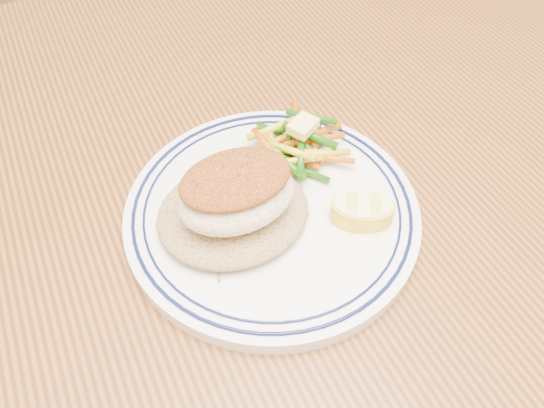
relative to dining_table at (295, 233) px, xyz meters
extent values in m
cube|color=#512A10|center=(0.00, 0.00, 0.08)|extent=(1.50, 0.90, 0.04)
cylinder|color=#512A10|center=(0.68, 0.38, -0.30)|extent=(0.07, 0.07, 0.71)
cylinder|color=white|center=(-0.05, -0.04, 0.10)|extent=(0.26, 0.26, 0.01)
torus|color=#0A113F|center=(-0.05, -0.04, 0.11)|extent=(0.25, 0.25, 0.00)
torus|color=#0A113F|center=(-0.05, -0.04, 0.11)|extent=(0.23, 0.23, 0.00)
ellipsoid|color=olive|center=(-0.08, -0.04, 0.12)|extent=(0.13, 0.12, 0.03)
ellipsoid|color=white|center=(-0.08, -0.04, 0.15)|extent=(0.10, 0.07, 0.04)
ellipsoid|color=#964B18|center=(-0.08, -0.04, 0.17)|extent=(0.09, 0.07, 0.02)
cylinder|color=#C15609|center=(0.00, 0.01, 0.12)|extent=(0.04, 0.03, 0.01)
cylinder|color=#19500A|center=(0.00, 0.01, 0.12)|extent=(0.06, 0.01, 0.01)
cylinder|color=#C15609|center=(-0.02, 0.01, 0.12)|extent=(0.05, 0.03, 0.01)
cylinder|color=#19500A|center=(0.00, 0.04, 0.12)|extent=(0.02, 0.06, 0.01)
cylinder|color=#19500A|center=(-0.01, -0.01, 0.12)|extent=(0.04, 0.05, 0.01)
cylinder|color=#19500A|center=(-0.01, 0.00, 0.12)|extent=(0.01, 0.06, 0.01)
cylinder|color=#19500A|center=(-0.02, -0.01, 0.12)|extent=(0.03, 0.05, 0.01)
cylinder|color=#C15609|center=(0.02, 0.01, 0.12)|extent=(0.01, 0.06, 0.01)
cylinder|color=#C15609|center=(0.00, 0.00, 0.12)|extent=(0.03, 0.04, 0.01)
cylinder|color=#C15609|center=(-0.01, -0.01, 0.12)|extent=(0.05, 0.04, 0.01)
cylinder|color=#C15609|center=(0.02, -0.01, 0.12)|extent=(0.04, 0.04, 0.01)
cylinder|color=#19500A|center=(-0.03, 0.00, 0.12)|extent=(0.03, 0.05, 0.01)
cylinder|color=#C15609|center=(0.03, 0.02, 0.12)|extent=(0.06, 0.01, 0.01)
cylinder|color=#19500A|center=(-0.01, 0.00, 0.12)|extent=(0.04, 0.05, 0.01)
cylinder|color=#19500A|center=(0.01, 0.02, 0.12)|extent=(0.01, 0.05, 0.01)
cylinder|color=#19500A|center=(0.00, 0.00, 0.13)|extent=(0.05, 0.03, 0.01)
cylinder|color=gold|center=(-0.02, 0.01, 0.13)|extent=(0.02, 0.06, 0.01)
cylinder|color=#C15609|center=(0.00, 0.02, 0.12)|extent=(0.06, 0.02, 0.01)
cylinder|color=gold|center=(0.02, -0.01, 0.13)|extent=(0.05, 0.02, 0.01)
cylinder|color=#C15609|center=(0.02, 0.01, 0.13)|extent=(0.06, 0.02, 0.01)
cylinder|color=#C15609|center=(0.02, 0.02, 0.13)|extent=(0.02, 0.05, 0.01)
cylinder|color=#19500A|center=(0.01, 0.03, 0.13)|extent=(0.06, 0.03, 0.01)
cylinder|color=gold|center=(0.01, 0.00, 0.13)|extent=(0.05, 0.03, 0.01)
cylinder|color=#C15609|center=(-0.02, 0.02, 0.13)|extent=(0.01, 0.05, 0.01)
cylinder|color=#19500A|center=(-0.02, 0.00, 0.13)|extent=(0.02, 0.06, 0.01)
cylinder|color=#C15609|center=(0.01, 0.03, 0.13)|extent=(0.03, 0.06, 0.01)
cylinder|color=gold|center=(-0.01, 0.04, 0.13)|extent=(0.05, 0.01, 0.01)
cylinder|color=#C15609|center=(-0.03, 0.02, 0.13)|extent=(0.01, 0.06, 0.01)
cylinder|color=#19500A|center=(-0.03, 0.01, 0.13)|extent=(0.05, 0.03, 0.01)
cylinder|color=gold|center=(-0.01, -0.01, 0.13)|extent=(0.06, 0.02, 0.01)
cylinder|color=#19500A|center=(0.01, 0.01, 0.13)|extent=(0.04, 0.05, 0.01)
cylinder|color=#19500A|center=(0.00, 0.00, 0.13)|extent=(0.03, 0.05, 0.01)
cylinder|color=#19500A|center=(0.03, 0.03, 0.13)|extent=(0.04, 0.04, 0.01)
cylinder|color=gold|center=(-0.01, 0.00, 0.13)|extent=(0.03, 0.04, 0.01)
cube|color=#F5E177|center=(0.01, 0.01, 0.15)|extent=(0.03, 0.03, 0.01)
torus|color=white|center=(0.02, -0.08, 0.13)|extent=(0.07, 0.07, 0.00)
camera|label=1|loc=(-0.18, -0.30, 0.47)|focal=35.00mm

